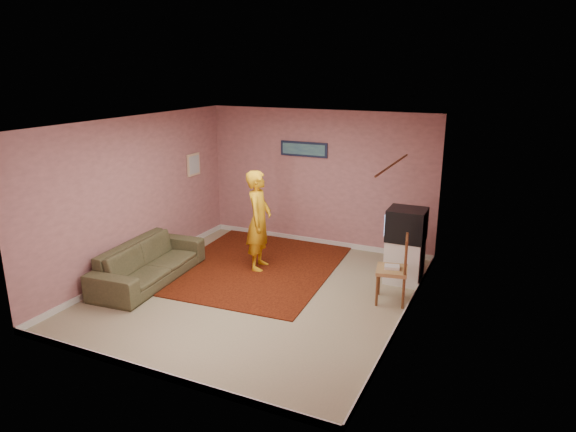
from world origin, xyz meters
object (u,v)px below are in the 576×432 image
at_px(chair_b, 392,262).
at_px(person, 259,221).
at_px(crt_tv, 406,225).
at_px(chair_a, 406,243).
at_px(tv_cabinet, 404,261).
at_px(sofa, 149,262).

height_order(chair_b, person, person).
bearing_deg(crt_tv, chair_a, 98.94).
relative_size(tv_cabinet, chair_b, 1.28).
distance_m(tv_cabinet, sofa, 4.12).
distance_m(crt_tv, sofa, 4.16).
relative_size(chair_a, person, 0.29).
xyz_separation_m(chair_a, chair_b, (0.05, -1.13, 0.07)).
xyz_separation_m(tv_cabinet, chair_a, (-0.06, 0.32, 0.19)).
distance_m(crt_tv, person, 2.43).
xyz_separation_m(tv_cabinet, chair_b, (-0.01, -0.81, 0.27)).
height_order(tv_cabinet, chair_b, chair_b).
bearing_deg(chair_b, crt_tv, 168.51).
height_order(chair_a, chair_b, chair_b).
bearing_deg(chair_b, person, -109.37).
bearing_deg(tv_cabinet, crt_tv, -179.01).
bearing_deg(tv_cabinet, sofa, -155.69).
bearing_deg(chair_a, tv_cabinet, -67.46).
height_order(tv_cabinet, chair_a, chair_a).
bearing_deg(tv_cabinet, person, -168.93).
bearing_deg(chair_b, tv_cabinet, 168.09).
height_order(crt_tv, chair_a, crt_tv).
xyz_separation_m(tv_cabinet, crt_tv, (-0.01, -0.00, 0.61)).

